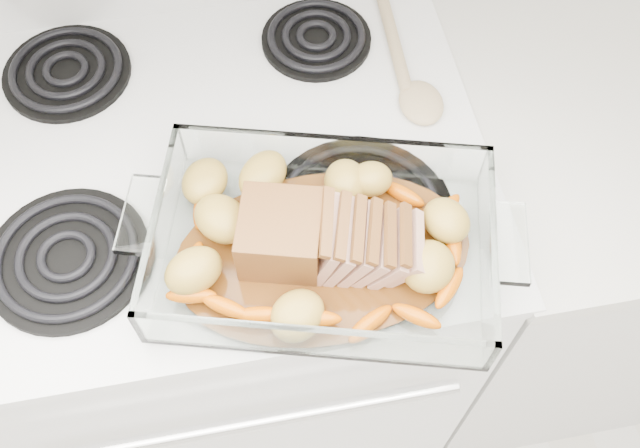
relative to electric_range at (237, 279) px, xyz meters
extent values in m
cube|color=white|center=(0.00, 0.00, -0.02)|extent=(0.76, 0.65, 0.92)
cube|color=black|center=(0.00, -0.32, -0.03)|extent=(0.65, 0.02, 0.55)
cylinder|color=silver|center=(0.00, -0.36, 0.26)|extent=(0.61, 0.02, 0.02)
cube|color=white|center=(0.00, 0.00, 0.44)|extent=(0.78, 0.67, 0.02)
cylinder|color=black|center=(-0.19, -0.16, 0.46)|extent=(0.21, 0.21, 0.01)
cylinder|color=black|center=(0.19, -0.16, 0.46)|extent=(0.25, 0.25, 0.01)
cylinder|color=black|center=(-0.19, 0.16, 0.46)|extent=(0.19, 0.19, 0.01)
cylinder|color=black|center=(0.19, 0.16, 0.46)|extent=(0.17, 0.17, 0.01)
cube|color=silver|center=(0.66, 0.00, -0.03)|extent=(0.55, 0.65, 0.90)
cube|color=white|center=(0.13, -0.22, 0.47)|extent=(0.41, 0.27, 0.01)
cube|color=white|center=(0.13, -0.35, 0.51)|extent=(0.41, 0.01, 0.07)
cube|color=white|center=(0.13, -0.09, 0.51)|extent=(0.41, 0.01, 0.07)
cube|color=white|center=(-0.07, -0.22, 0.51)|extent=(0.01, 0.27, 0.07)
cube|color=white|center=(0.33, -0.22, 0.51)|extent=(0.01, 0.27, 0.07)
cylinder|color=#542D0E|center=(0.13, -0.22, 0.47)|extent=(0.24, 0.24, 0.00)
cube|color=brown|center=(0.08, -0.22, 0.51)|extent=(0.10, 0.10, 0.08)
cube|color=tan|center=(0.14, -0.22, 0.51)|extent=(0.04, 0.09, 0.08)
cube|color=tan|center=(0.15, -0.22, 0.51)|extent=(0.04, 0.09, 0.07)
cube|color=tan|center=(0.17, -0.22, 0.50)|extent=(0.04, 0.09, 0.07)
cube|color=tan|center=(0.19, -0.22, 0.50)|extent=(0.04, 0.09, 0.06)
cube|color=tan|center=(0.21, -0.22, 0.50)|extent=(0.05, 0.09, 0.06)
cube|color=tan|center=(0.23, -0.22, 0.50)|extent=(0.05, 0.08, 0.06)
ellipsoid|color=#EC6200|center=(-0.02, -0.30, 0.48)|extent=(0.06, 0.02, 0.02)
ellipsoid|color=#EC6200|center=(0.25, -0.30, 0.48)|extent=(0.06, 0.02, 0.02)
ellipsoid|color=#EC6200|center=(0.29, -0.20, 0.48)|extent=(0.06, 0.02, 0.02)
ellipsoid|color=#EC6200|center=(-0.03, -0.17, 0.48)|extent=(0.06, 0.02, 0.02)
ellipsoid|color=gold|center=(-0.03, -0.14, 0.49)|extent=(0.07, 0.06, 0.05)
ellipsoid|color=gold|center=(0.15, -0.13, 0.49)|extent=(0.07, 0.06, 0.05)
ellipsoid|color=gold|center=(0.26, -0.24, 0.49)|extent=(0.07, 0.06, 0.05)
cylinder|color=tan|center=(0.31, 0.14, 0.46)|extent=(0.03, 0.24, 0.02)
ellipsoid|color=tan|center=(0.32, 0.00, 0.46)|extent=(0.06, 0.08, 0.02)
camera|label=1|loc=(0.05, -0.63, 1.27)|focal=40.00mm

